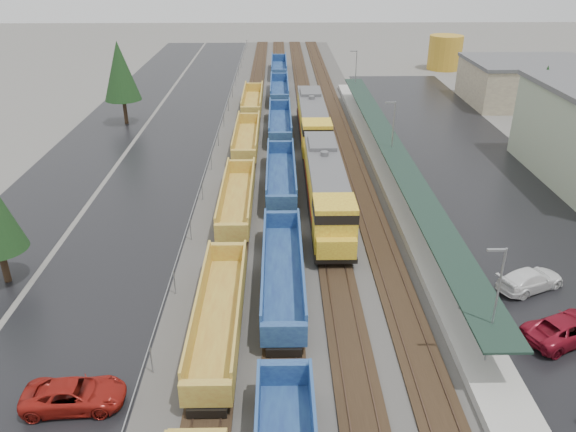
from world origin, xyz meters
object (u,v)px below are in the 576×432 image
Objects in this scene: locomotive_trail at (313,121)px; well_string_blue at (281,176)px; well_string_yellow at (230,246)px; parked_car_east_b at (566,329)px; locomotive_lead at (326,188)px; storage_tank at (445,52)px; parked_car_west_c at (74,395)px; parked_car_east_c at (530,280)px.

locomotive_trail reaches higher than well_string_blue.
well_string_yellow is 18.30× the size of parked_car_east_b.
locomotive_lead is 11.41m from well_string_yellow.
storage_tank is at bearing -33.25° from parked_car_east_b.
locomotive_lead is 3.35× the size of storage_tank.
parked_car_west_c is 30.56m from parked_car_east_c.
storage_tank reaches higher than parked_car_east_b.
parked_car_east_c is at bearing -47.16° from well_string_blue.
storage_tank is at bearing 66.63° from locomotive_lead.
well_string_yellow is 16.75m from parked_car_west_c.
parked_car_east_c is (13.53, -12.44, -1.82)m from locomotive_lead.
well_string_yellow is 19.55× the size of parked_car_west_c.
well_string_blue is 30.12m from parked_car_east_b.
locomotive_trail is at bearing 90.00° from locomotive_lead.
storage_tank reaches higher than parked_car_east_c.
locomotive_trail is 52.74m from storage_tank.
locomotive_lead and locomotive_trail have the same top height.
well_string_yellow is at bearing -116.28° from storage_tank.
locomotive_lead is 7.72m from well_string_blue.
well_string_blue is 23.77× the size of parked_car_west_c.
parked_car_east_c is at bearing -24.47° from parked_car_east_b.
parked_car_west_c is at bearing -108.84° from locomotive_trail.
locomotive_trail is at bearing -22.33° from parked_car_west_c.
parked_car_west_c is 0.94× the size of parked_car_east_b.
storage_tank reaches higher than well_string_blue.
well_string_blue is 67.32m from storage_tank.
well_string_blue is (4.00, 14.48, 0.03)m from well_string_yellow.
parked_car_east_b is at bearing -54.71° from well_string_blue.
parked_car_east_b is at bearing -71.09° from locomotive_trail.
parked_car_east_b is (28.48, 5.07, 0.05)m from parked_car_west_c.
well_string_blue is at bearing 18.58° from parked_car_east_c.
parked_car_east_b is (13.40, -39.12, -1.78)m from locomotive_trail.
locomotive_trail is 46.73m from parked_car_west_c.
storage_tank reaches higher than well_string_yellow.
locomotive_lead is at bearing 13.33° from parked_car_east_b.
well_string_yellow is 0.82× the size of well_string_blue.
parked_car_east_c is (17.53, -18.90, -0.48)m from well_string_blue.
locomotive_lead reaches higher than parked_car_west_c.
storage_tank is (36.30, 73.51, 2.00)m from well_string_yellow.
locomotive_lead is at bearing -36.53° from parked_car_west_c.
locomotive_lead is at bearing -113.37° from storage_tank.
parked_car_west_c is at bearing -115.02° from well_string_yellow.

